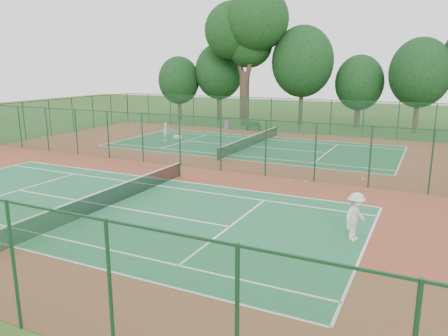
{
  "coord_description": "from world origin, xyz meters",
  "views": [
    {
      "loc": [
        13.79,
        -24.8,
        6.66
      ],
      "look_at": [
        4.36,
        -5.35,
        1.6
      ],
      "focal_mm": 35.0,
      "sensor_mm": 36.0,
      "label": 1
    }
  ],
  "objects_px": {
    "player_far": "(165,132)",
    "bench": "(253,126)",
    "player_near": "(355,217)",
    "big_tree": "(247,29)",
    "kit_bag": "(178,137)",
    "trash_bin": "(226,125)"
  },
  "relations": [
    {
      "from": "player_near",
      "to": "kit_bag",
      "type": "bearing_deg",
      "value": 66.12
    },
    {
      "from": "player_far",
      "to": "big_tree",
      "type": "bearing_deg",
      "value": 162.37
    },
    {
      "from": "player_near",
      "to": "kit_bag",
      "type": "relative_size",
      "value": 2.3
    },
    {
      "from": "player_far",
      "to": "trash_bin",
      "type": "distance_m",
      "value": 9.38
    },
    {
      "from": "player_near",
      "to": "kit_bag",
      "type": "distance_m",
      "value": 26.38
    },
    {
      "from": "player_far",
      "to": "player_near",
      "type": "bearing_deg",
      "value": 41.01
    },
    {
      "from": "player_near",
      "to": "bench",
      "type": "bearing_deg",
      "value": 49.06
    },
    {
      "from": "bench",
      "to": "player_near",
      "type": "bearing_deg",
      "value": -57.84
    },
    {
      "from": "bench",
      "to": "kit_bag",
      "type": "distance_m",
      "value": 8.91
    },
    {
      "from": "kit_bag",
      "to": "player_near",
      "type": "bearing_deg",
      "value": -32.2
    },
    {
      "from": "kit_bag",
      "to": "big_tree",
      "type": "bearing_deg",
      "value": 92.26
    },
    {
      "from": "kit_bag",
      "to": "big_tree",
      "type": "xyz_separation_m",
      "value": [
        1.83,
        12.01,
        10.47
      ]
    },
    {
      "from": "player_near",
      "to": "player_far",
      "type": "xyz_separation_m",
      "value": [
        -19.48,
        16.29,
        -0.14
      ]
    },
    {
      "from": "player_far",
      "to": "bench",
      "type": "xyz_separation_m",
      "value": [
        4.75,
        9.4,
        -0.31
      ]
    },
    {
      "from": "player_near",
      "to": "player_far",
      "type": "height_order",
      "value": "player_near"
    },
    {
      "from": "trash_bin",
      "to": "big_tree",
      "type": "distance_m",
      "value": 11.12
    },
    {
      "from": "trash_bin",
      "to": "kit_bag",
      "type": "distance_m",
      "value": 7.64
    },
    {
      "from": "player_near",
      "to": "big_tree",
      "type": "height_order",
      "value": "big_tree"
    },
    {
      "from": "bench",
      "to": "big_tree",
      "type": "height_order",
      "value": "big_tree"
    },
    {
      "from": "player_near",
      "to": "big_tree",
      "type": "bearing_deg",
      "value": 49.34
    },
    {
      "from": "player_far",
      "to": "bench",
      "type": "bearing_deg",
      "value": 144.12
    },
    {
      "from": "bench",
      "to": "big_tree",
      "type": "distance_m",
      "value": 11.32
    }
  ]
}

